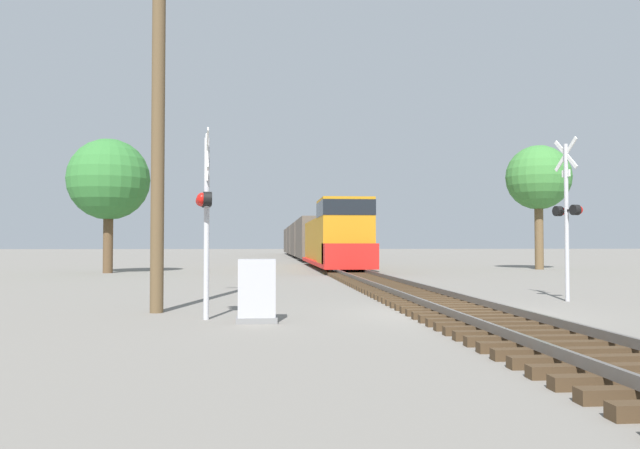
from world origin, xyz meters
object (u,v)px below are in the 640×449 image
(crossing_signal_far, at_px, (567,212))
(freight_train, at_px, (305,240))
(crossing_signal_near, at_px, (205,207))
(tree_far_right, at_px, (109,180))
(utility_pole, at_px, (158,105))
(tree_mid_background, at_px, (538,178))
(relay_cabinet, at_px, (257,291))

(crossing_signal_far, bearing_deg, freight_train, -10.05)
(crossing_signal_near, distance_m, tree_far_right, 23.96)
(utility_pole, bearing_deg, tree_far_right, 106.73)
(freight_train, bearing_deg, utility_pole, -97.20)
(crossing_signal_near, bearing_deg, tree_far_right, -169.25)
(tree_mid_background, bearing_deg, tree_far_right, -174.08)
(tree_mid_background, bearing_deg, relay_cabinet, -124.58)
(utility_pole, relative_size, tree_far_right, 1.28)
(crossing_signal_far, height_order, relay_cabinet, crossing_signal_far)
(crossing_signal_near, height_order, crossing_signal_far, crossing_signal_far)
(crossing_signal_near, bearing_deg, freight_train, 166.33)
(relay_cabinet, relative_size, tree_mid_background, 0.16)
(freight_train, xyz_separation_m, relay_cabinet, (-4.66, -58.02, -1.41))
(crossing_signal_far, relative_size, tree_mid_background, 0.58)
(tree_far_right, relative_size, tree_mid_background, 0.95)
(crossing_signal_far, xyz_separation_m, tree_far_right, (-17.55, 19.06, 2.74))
(freight_train, relative_size, tree_far_right, 10.13)
(relay_cabinet, distance_m, tree_far_right, 25.16)
(crossing_signal_near, xyz_separation_m, crossing_signal_far, (9.94, 3.48, 0.10))
(utility_pole, bearing_deg, relay_cabinet, -40.56)
(relay_cabinet, bearing_deg, tree_far_right, 110.71)
(crossing_signal_far, distance_m, tree_mid_background, 23.85)
(utility_pole, xyz_separation_m, tree_far_right, (-6.33, 21.07, 0.30))
(crossing_signal_near, xyz_separation_m, relay_cabinet, (1.13, -0.59, -1.80))
(relay_cabinet, distance_m, utility_pole, 5.38)
(relay_cabinet, xyz_separation_m, tree_far_right, (-8.74, 23.13, 4.64))
(crossing_signal_near, distance_m, crossing_signal_far, 10.53)
(crossing_signal_near, bearing_deg, tree_mid_background, 135.22)
(utility_pole, bearing_deg, crossing_signal_far, 10.14)
(crossing_signal_far, relative_size, tree_far_right, 0.61)
(freight_train, distance_m, utility_pole, 56.47)
(tree_mid_background, bearing_deg, crossing_signal_far, -112.49)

